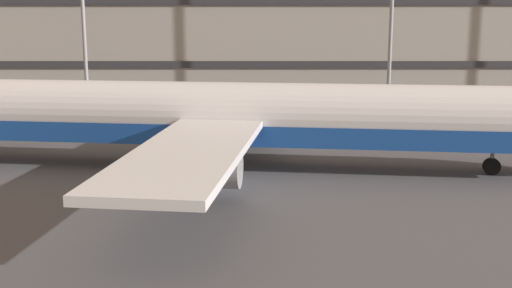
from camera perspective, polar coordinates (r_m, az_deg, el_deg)
ground_plane at (r=31.69m, az=-3.11°, el=-3.71°), size 600.00×600.00×0.00m
terminal_structure at (r=75.03m, az=-1.49°, el=12.58°), size 170.10×16.04×19.45m
airliner at (r=34.82m, az=-1.97°, el=2.46°), size 40.49×33.00×9.91m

